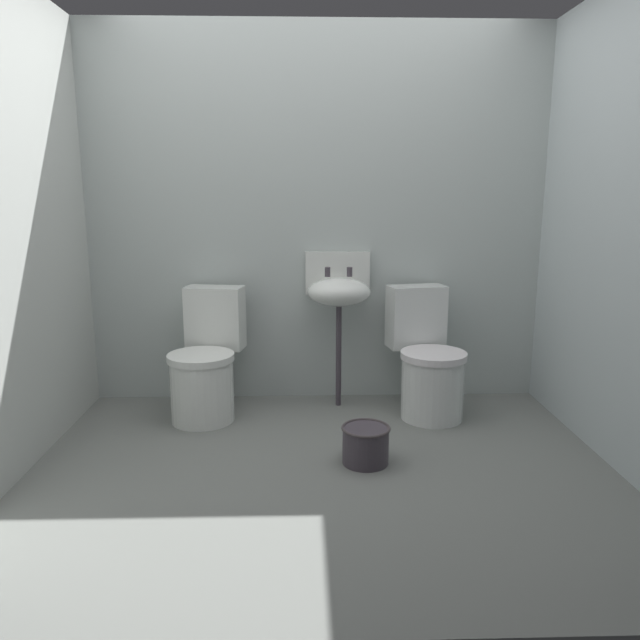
% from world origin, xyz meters
% --- Properties ---
extents(ground_plane, '(3.35, 2.53, 0.08)m').
position_xyz_m(ground_plane, '(0.00, 0.00, -0.04)').
color(ground_plane, slate).
extents(wall_back, '(3.35, 0.10, 2.40)m').
position_xyz_m(wall_back, '(0.00, 1.12, 1.20)').
color(wall_back, '#B1BBB7').
rests_on(wall_back, ground).
extents(wall_left, '(0.10, 2.33, 2.40)m').
position_xyz_m(wall_left, '(-1.53, 0.10, 1.20)').
color(wall_left, '#B3B8B3').
rests_on(wall_left, ground).
extents(wall_right, '(0.10, 2.33, 2.40)m').
position_xyz_m(wall_right, '(1.53, 0.10, 1.20)').
color(wall_right, '#B0BBBD').
rests_on(wall_right, ground).
extents(toilet_left, '(0.48, 0.65, 0.78)m').
position_xyz_m(toilet_left, '(-0.69, 0.72, 0.32)').
color(toilet_left, white).
rests_on(toilet_left, ground).
extents(toilet_right, '(0.49, 0.65, 0.78)m').
position_xyz_m(toilet_right, '(0.68, 0.72, 0.32)').
color(toilet_right, white).
rests_on(toilet_right, ground).
extents(sink, '(0.42, 0.35, 0.99)m').
position_xyz_m(sink, '(0.14, 0.90, 0.75)').
color(sink, '#413942').
rests_on(sink, ground).
extents(bucket, '(0.25, 0.25, 0.20)m').
position_xyz_m(bucket, '(0.23, 0.01, 0.10)').
color(bucket, '#413942').
rests_on(bucket, ground).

